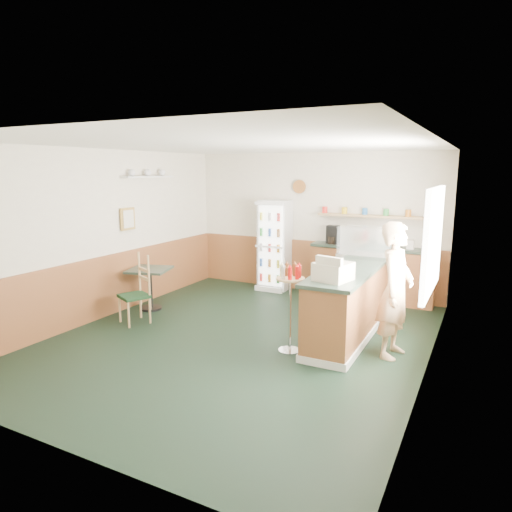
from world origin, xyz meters
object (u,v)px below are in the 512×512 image
Objects in this scene: cash_register at (333,271)px; cafe_chair at (137,286)px; drinks_fridge at (274,245)px; display_case at (367,242)px; condiment_stand at (290,295)px; cafe_table at (150,281)px; shopkeeper at (395,290)px.

cafe_chair is (-3.15, -0.05, -0.56)m from cash_register.
drinks_fridge is 4.32× the size of cash_register.
display_case reaches higher than cafe_chair.
condiment_stand reaches higher than cafe_chair.
condiment_stand is at bearing 23.83° from cafe_chair.
cafe_chair is at bearing -166.36° from cash_register.
drinks_fridge is 1.53× the size of condiment_stand.
cafe_chair is (0.25, -0.59, 0.06)m from cafe_table.
condiment_stand reaches higher than cafe_table.
cafe_chair is (-3.85, -0.44, -0.30)m from shopkeeper.
cash_register is at bearing -90.00° from display_case.
condiment_stand is (1.54, -2.85, -0.12)m from drinks_fridge.
cafe_chair is (-1.07, -2.80, -0.32)m from drinks_fridge.
cash_register is 3.20m from cafe_chair.
drinks_fridge is 2.10× the size of display_case.
display_case is at bearing 102.73° from cash_register.
drinks_fridge reaches higher than cash_register.
cafe_chair is at bearing -110.93° from drinks_fridge.
condiment_stand is 2.62m from cafe_chair.
cash_register is (0.00, -1.70, -0.13)m from display_case.
cafe_table is (-2.86, 0.63, -0.26)m from condiment_stand.
shopkeeper is 3.89m from cafe_chair.
drinks_fridge is 3.02m from cafe_chair.
cash_register is at bearing 25.69° from cafe_chair.
condiment_stand is (-1.24, -0.49, -0.10)m from shopkeeper.
cash_register reaches higher than cafe_chair.
display_case is 1.53m from shopkeeper.
cash_register is 0.35× the size of condiment_stand.
shopkeeper reaches higher than cafe_table.
drinks_fridge is at bearing 118.47° from condiment_stand.
cash_register is 0.84m from shopkeeper.
drinks_fridge is 3.65m from shopkeeper.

